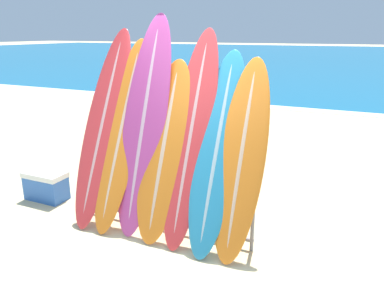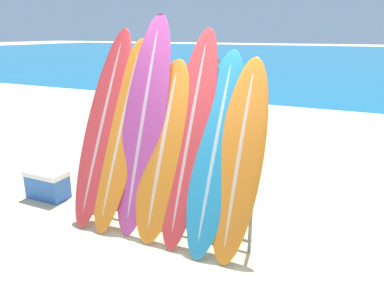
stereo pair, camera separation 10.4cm
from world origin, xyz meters
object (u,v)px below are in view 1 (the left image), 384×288
object	(u,v)px
surfboard_rack	(164,195)
person_near_water	(211,84)
surfboard_slot_2	(144,123)
cooler_box	(46,186)
surfboard_slot_6	(242,158)
surfboard_slot_4	(191,136)
surfboard_slot_0	(104,125)
surfboard_slot_1	(122,133)
surfboard_slot_5	(217,151)
person_mid_beach	(166,113)
surfboard_slot_3	(164,150)

from	to	relation	value
surfboard_rack	person_near_water	distance (m)	6.76
surfboard_slot_2	cooler_box	size ratio (longest dim) A/B	4.20
cooler_box	surfboard_slot_6	bearing A→B (deg)	-0.67
surfboard_slot_4	cooler_box	distance (m)	2.46
surfboard_slot_0	surfboard_slot_1	distance (m)	0.30
cooler_box	surfboard_slot_5	bearing A→B (deg)	-0.14
surfboard_slot_4	person_mid_beach	size ratio (longest dim) A/B	1.36
surfboard_rack	person_mid_beach	world-z (taller)	person_mid_beach
surfboard_slot_3	cooler_box	world-z (taller)	surfboard_slot_3
surfboard_slot_4	surfboard_slot_0	bearing A→B (deg)	179.59
cooler_box	surfboard_slot_2	bearing A→B (deg)	1.62
surfboard_slot_1	surfboard_slot_0	bearing A→B (deg)	173.88
person_mid_beach	surfboard_slot_6	bearing A→B (deg)	113.60
surfboard_slot_6	person_mid_beach	distance (m)	2.86
surfboard_slot_1	surfboard_slot_6	distance (m)	1.54
surfboard_slot_2	surfboard_slot_4	bearing A→B (deg)	-0.20
surfboard_rack	surfboard_slot_6	bearing A→B (deg)	3.10
surfboard_slot_6	cooler_box	distance (m)	3.00
surfboard_slot_3	surfboard_slot_4	size ratio (longest dim) A/B	0.85
surfboard_slot_1	surfboard_slot_2	distance (m)	0.34
surfboard_slot_4	surfboard_slot_5	distance (m)	0.36
surfboard_slot_2	surfboard_slot_5	xyz separation A→B (m)	(0.95, -0.05, -0.20)
surfboard_rack	person_mid_beach	bearing A→B (deg)	117.51
surfboard_slot_4	surfboard_slot_5	size ratio (longest dim) A/B	1.11
surfboard_slot_0	surfboard_slot_1	bearing A→B (deg)	-6.12
surfboard_slot_1	person_mid_beach	size ratio (longest dim) A/B	1.29
surfboard_rack	surfboard_slot_1	world-z (taller)	surfboard_slot_1
surfboard_slot_1	cooler_box	world-z (taller)	surfboard_slot_1
surfboard_slot_2	surfboard_slot_5	size ratio (longest dim) A/B	1.19
surfboard_slot_0	surfboard_slot_6	bearing A→B (deg)	-2.71
surfboard_slot_5	person_mid_beach	xyz separation A→B (m)	(-1.72, 2.01, -0.12)
surfboard_rack	surfboard_slot_6	size ratio (longest dim) A/B	1.06
surfboard_rack	person_mid_beach	size ratio (longest dim) A/B	1.26
surfboard_slot_1	cooler_box	xyz separation A→B (m)	(-1.34, -0.02, -0.92)
surfboard_slot_5	surfboard_slot_1	bearing A→B (deg)	178.72
surfboard_slot_5	cooler_box	size ratio (longest dim) A/B	3.52
surfboard_slot_0	surfboard_slot_3	world-z (taller)	surfboard_slot_0
surfboard_slot_2	surfboard_slot_3	distance (m)	0.41
surfboard_slot_3	surfboard_rack	bearing A→B (deg)	-78.37
surfboard_slot_1	surfboard_slot_6	bearing A→B (deg)	-2.06
person_mid_beach	surfboard_slot_5	bearing A→B (deg)	109.61
surfboard_slot_0	surfboard_slot_5	world-z (taller)	surfboard_slot_0
surfboard_slot_1	surfboard_slot_2	size ratio (longest dim) A/B	0.88
person_mid_beach	surfboard_slot_1	bearing A→B (deg)	82.27
surfboard_slot_0	surfboard_slot_5	xyz separation A→B (m)	(1.55, -0.06, -0.12)
surfboard_slot_2	person_mid_beach	size ratio (longest dim) A/B	1.46
surfboard_slot_3	cooler_box	xyz separation A→B (m)	(-1.96, 0.04, -0.80)
surfboard_rack	surfboard_slot_1	bearing A→B (deg)	170.48
surfboard_slot_0	surfboard_slot_2	world-z (taller)	surfboard_slot_2
surfboard_slot_4	surfboard_slot_6	xyz separation A→B (m)	(0.62, -0.08, -0.15)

